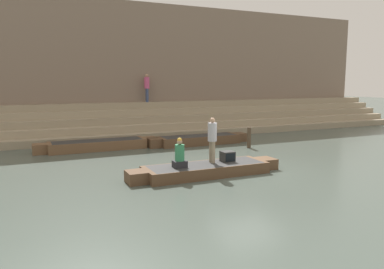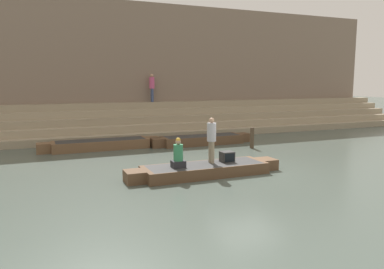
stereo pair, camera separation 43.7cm
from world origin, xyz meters
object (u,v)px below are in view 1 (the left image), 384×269
person_rowing (180,156)px  moored_boat_shore (199,140)px  person_standing (212,137)px  tv_set (228,156)px  moored_boat_distant (98,145)px  rowboat_main (206,169)px  person_on_steps (147,86)px  mooring_post (249,138)px

person_rowing → moored_boat_shore: size_ratio=0.18×
person_standing → tv_set: 0.96m
person_standing → moored_boat_shore: 6.40m
moored_boat_distant → person_standing: bearing=-66.5°
person_rowing → rowboat_main: bearing=-4.3°
rowboat_main → person_on_steps: (1.52, 11.51, 2.79)m
tv_set → person_on_steps: person_on_steps is taller
mooring_post → person_rowing: bearing=-142.9°
person_standing → mooring_post: person_standing is taller
person_standing → person_rowing: bearing=179.6°
person_standing → mooring_post: (4.07, 3.87, -0.81)m
tv_set → moored_boat_shore: 6.18m
rowboat_main → moored_boat_distant: (-2.55, 6.59, 0.04)m
person_standing → person_on_steps: bearing=74.5°
rowboat_main → person_standing: 1.16m
person_standing → person_rowing: size_ratio=1.59×
rowboat_main → tv_set: 0.99m
tv_set → person_on_steps: size_ratio=0.25×
moored_boat_shore → mooring_post: (1.79, -2.01, 0.27)m
moored_boat_shore → person_standing: bearing=-109.6°
moored_boat_shore → tv_set: bearing=-104.2°
person_rowing → mooring_post: size_ratio=1.00×
person_standing → mooring_post: bearing=34.2°
person_standing → moored_boat_distant: person_standing is taller
rowboat_main → mooring_post: size_ratio=5.56×
person_rowing → moored_boat_shore: (3.62, 6.09, -0.55)m
person_on_steps → moored_boat_distant: bearing=57.9°
tv_set → person_on_steps: 11.69m
rowboat_main → person_rowing: (-1.03, -0.07, 0.59)m
rowboat_main → person_rowing: size_ratio=5.58×
mooring_post → person_standing: bearing=-136.4°
person_rowing → moored_boat_distant: 6.85m
mooring_post → person_on_steps: (-2.86, 7.50, 2.49)m
person_standing → tv_set: (0.60, -0.06, -0.75)m
rowboat_main → moored_boat_distant: 7.06m
moored_boat_distant → person_on_steps: 6.95m
moored_boat_shore → person_on_steps: person_on_steps is taller
person_rowing → person_on_steps: bearing=69.4°
rowboat_main → person_standing: person_standing is taller
rowboat_main → person_on_steps: 11.94m
rowboat_main → moored_boat_distant: moored_boat_distant is taller
rowboat_main → moored_boat_shore: (2.59, 6.02, 0.04)m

